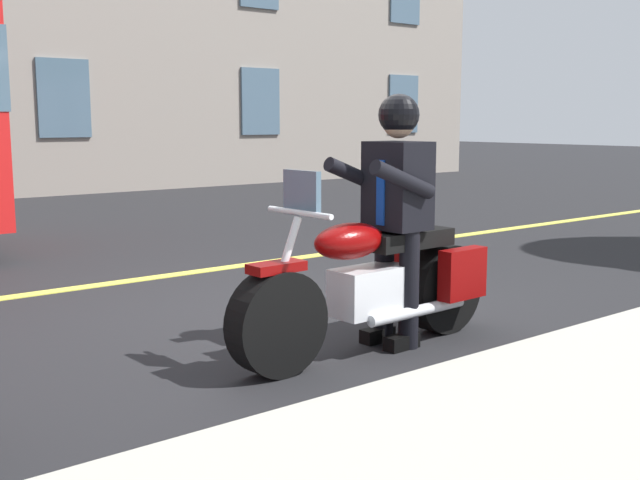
# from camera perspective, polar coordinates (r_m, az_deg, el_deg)

# --- Properties ---
(ground_plane) EXTENTS (80.00, 80.00, 0.00)m
(ground_plane) POSITION_cam_1_polar(r_m,az_deg,el_deg) (6.43, -2.21, -5.34)
(ground_plane) COLOR black
(lane_center_stripe) EXTENTS (60.00, 0.16, 0.01)m
(lane_center_stripe) POSITION_cam_1_polar(r_m,az_deg,el_deg) (8.09, -10.67, -2.52)
(lane_center_stripe) COLOR #E5DB4C
(lane_center_stripe) RESTS_ON ground_plane
(motorcycle_main) EXTENTS (2.22, 0.63, 1.26)m
(motorcycle_main) POSITION_cam_1_polar(r_m,az_deg,el_deg) (5.34, 4.08, -3.29)
(motorcycle_main) COLOR black
(motorcycle_main) RESTS_ON ground_plane
(rider_main) EXTENTS (0.63, 0.56, 1.74)m
(rider_main) POSITION_cam_1_polar(r_m,az_deg,el_deg) (5.39, 5.56, 3.08)
(rider_main) COLOR black
(rider_main) RESTS_ON ground_plane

